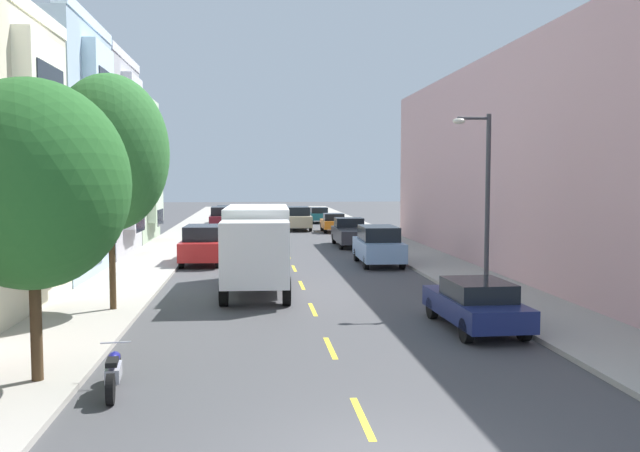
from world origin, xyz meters
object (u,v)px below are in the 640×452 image
(parked_suv_sky, at_px, (378,245))
(parked_pickup_black, at_px, (227,214))
(street_tree_nearest, at_px, (32,185))
(parked_suv_red, at_px, (203,244))
(parked_sedan_navy, at_px, (476,303))
(parked_motorcycle, at_px, (114,373))
(delivery_box_truck, at_px, (257,243))
(parked_hatchback_teal, at_px, (319,215))
(street_lamp, at_px, (483,192))
(parked_hatchback_orange, at_px, (333,223))
(parked_suv_burgundy, at_px, (222,218))
(moving_champagne_sedan, at_px, (298,218))
(parked_pickup_charcoal, at_px, (351,233))
(street_tree_second, at_px, (110,153))

(parked_suv_sky, bearing_deg, parked_pickup_black, 105.33)
(street_tree_nearest, bearing_deg, parked_suv_red, 84.34)
(parked_sedan_navy, xyz_separation_m, parked_motorcycle, (-9.11, -4.75, -0.34))
(street_tree_nearest, xyz_separation_m, delivery_box_truck, (4.60, 11.47, -2.35))
(street_tree_nearest, relative_size, parked_hatchback_teal, 1.55)
(parked_motorcycle, bearing_deg, street_lamp, 39.33)
(parked_suv_red, xyz_separation_m, parked_hatchback_orange, (8.86, 18.93, -0.23))
(parked_suv_burgundy, distance_m, parked_suv_red, 21.79)
(delivery_box_truck, xyz_separation_m, parked_suv_red, (-2.64, 8.29, -0.85))
(moving_champagne_sedan, xyz_separation_m, parked_motorcycle, (-6.55, -41.54, -0.58))
(street_tree_nearest, height_order, delivery_box_truck, street_tree_nearest)
(parked_hatchback_orange, height_order, parked_pickup_black, parked_pickup_black)
(street_tree_nearest, relative_size, parked_suv_red, 1.28)
(parked_suv_red, bearing_deg, parked_suv_burgundy, 90.11)
(street_tree_nearest, relative_size, parked_motorcycle, 3.02)
(parked_hatchback_teal, bearing_deg, parked_pickup_charcoal, -90.21)
(street_tree_nearest, height_order, street_lamp, street_lamp)
(parked_sedan_navy, relative_size, moving_champagne_sedan, 0.95)
(street_tree_second, distance_m, parked_suv_red, 13.01)
(parked_suv_red, xyz_separation_m, parked_motorcycle, (-0.31, -20.31, -0.58))
(moving_champagne_sedan, bearing_deg, delivery_box_truck, -96.95)
(parked_hatchback_orange, relative_size, parked_sedan_navy, 0.88)
(street_tree_nearest, distance_m, parked_suv_burgundy, 41.72)
(parked_suv_sky, bearing_deg, moving_champagne_sedan, 96.19)
(parked_suv_red, bearing_deg, street_tree_nearest, -95.66)
(parked_pickup_black, bearing_deg, parked_hatchback_teal, -3.30)
(street_lamp, distance_m, parked_suv_sky, 10.76)
(delivery_box_truck, xyz_separation_m, parked_suv_burgundy, (-2.68, 30.08, -0.85))
(parked_hatchback_orange, relative_size, moving_champagne_sedan, 0.84)
(street_tree_second, relative_size, parked_suv_sky, 1.54)
(parked_hatchback_orange, bearing_deg, parked_suv_red, -115.07)
(street_lamp, relative_size, parked_suv_sky, 1.31)
(parked_suv_sky, bearing_deg, parked_motorcycle, -115.34)
(street_lamp, height_order, parked_suv_red, street_lamp)
(parked_hatchback_orange, xyz_separation_m, moving_champagne_sedan, (-2.62, 2.29, 0.23))
(street_lamp, xyz_separation_m, parked_suv_burgundy, (-10.42, 33.35, -2.86))
(parked_pickup_charcoal, relative_size, parked_sedan_navy, 1.17)
(parked_pickup_charcoal, height_order, parked_pickup_black, same)
(street_tree_nearest, distance_m, street_tree_second, 7.63)
(street_tree_second, xyz_separation_m, parked_sedan_navy, (10.76, -3.37, -4.35))
(street_tree_second, relative_size, parked_sedan_navy, 1.64)
(parked_suv_red, relative_size, moving_champagne_sedan, 1.01)
(street_tree_nearest, xyz_separation_m, moving_champagne_sedan, (8.20, 40.99, -3.20))
(parked_suv_red, height_order, moving_champagne_sedan, same)
(parked_suv_red, relative_size, parked_hatchback_orange, 1.21)
(street_tree_second, xyz_separation_m, parked_motorcycle, (1.65, -8.13, -4.69))
(parked_sedan_navy, bearing_deg, street_tree_nearest, -158.68)
(parked_pickup_charcoal, bearing_deg, parked_sedan_navy, -89.72)
(parked_suv_burgundy, height_order, moving_champagne_sedan, same)
(parked_suv_burgundy, height_order, parked_pickup_black, parked_suv_burgundy)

